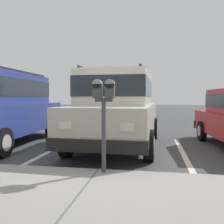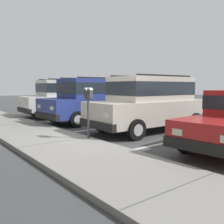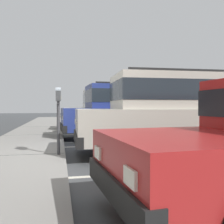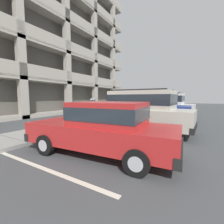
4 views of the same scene
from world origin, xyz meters
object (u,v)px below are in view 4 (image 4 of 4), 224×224
at_px(red_sedan, 103,127).
at_px(blue_coupe, 164,104).
at_px(parking_meter_near, 93,105).
at_px(dark_hatchback, 153,106).
at_px(silver_suv, 141,109).

height_order(red_sedan, blue_coupe, blue_coupe).
relative_size(red_sedan, blue_coupe, 0.95).
height_order(blue_coupe, parking_meter_near, blue_coupe).
distance_m(dark_hatchback, blue_coupe, 2.85).
bearing_deg(dark_hatchback, red_sedan, -179.42).
bearing_deg(parking_meter_near, dark_hatchback, -35.80).
bearing_deg(red_sedan, dark_hatchback, -1.68).
distance_m(dark_hatchback, parking_meter_near, 4.23).
distance_m(silver_suv, red_sedan, 3.33).
distance_m(silver_suv, parking_meter_near, 2.79).
xyz_separation_m(dark_hatchback, parking_meter_near, (-3.43, 2.48, 0.14)).
bearing_deg(red_sedan, silver_suv, -4.03).
relative_size(blue_coupe, parking_meter_near, 3.26).
distance_m(red_sedan, dark_hatchback, 6.61).
bearing_deg(parking_meter_near, red_sedan, -138.27).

